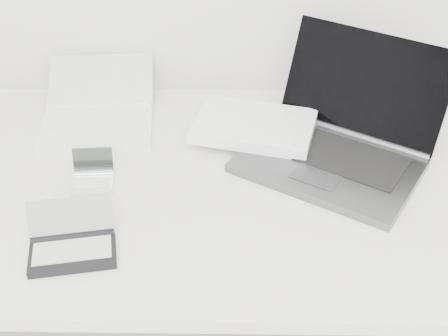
{
  "coord_description": "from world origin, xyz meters",
  "views": [
    {
      "loc": [
        -0.02,
        0.46,
        1.57
      ],
      "look_at": [
        -0.03,
        1.51,
        0.79
      ],
      "focal_mm": 50.0,
      "sensor_mm": 36.0,
      "label": 1
    }
  ],
  "objects_px": {
    "netbook_open_white": "(98,114)",
    "palmtop_charcoal": "(72,245)",
    "laptop_large": "(311,136)",
    "desk": "(238,196)"
  },
  "relations": [
    {
      "from": "laptop_large",
      "to": "netbook_open_white",
      "type": "bearing_deg",
      "value": -162.06
    },
    {
      "from": "netbook_open_white",
      "to": "palmtop_charcoal",
      "type": "relative_size",
      "value": 1.97
    },
    {
      "from": "netbook_open_white",
      "to": "palmtop_charcoal",
      "type": "bearing_deg",
      "value": -90.48
    },
    {
      "from": "netbook_open_white",
      "to": "palmtop_charcoal",
      "type": "distance_m",
      "value": 0.47
    },
    {
      "from": "desk",
      "to": "netbook_open_white",
      "type": "relative_size",
      "value": 4.44
    },
    {
      "from": "desk",
      "to": "netbook_open_white",
      "type": "bearing_deg",
      "value": 146.05
    },
    {
      "from": "laptop_large",
      "to": "palmtop_charcoal",
      "type": "relative_size",
      "value": 3.31
    },
    {
      "from": "palmtop_charcoal",
      "to": "laptop_large",
      "type": "bearing_deg",
      "value": 24.88
    },
    {
      "from": "desk",
      "to": "netbook_open_white",
      "type": "distance_m",
      "value": 0.43
    },
    {
      "from": "laptop_large",
      "to": "palmtop_charcoal",
      "type": "distance_m",
      "value": 0.6
    }
  ]
}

